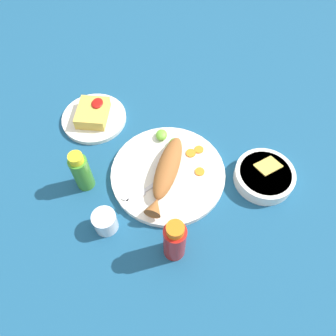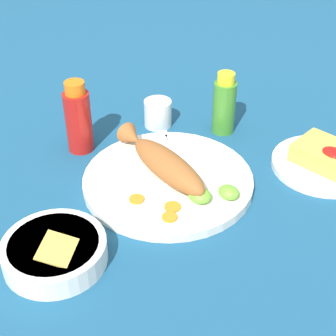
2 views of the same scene
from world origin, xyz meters
TOP-DOWN VIEW (x-y plane):
  - ground_plane at (0.00, 0.00)m, footprint 4.00×4.00m
  - main_plate at (0.00, 0.00)m, footprint 0.32×0.32m
  - fried_fish at (-0.02, 0.00)m, footprint 0.25×0.10m
  - fork_near at (-0.06, 0.05)m, footprint 0.14×0.14m
  - fork_far at (-0.02, 0.08)m, footprint 0.18×0.07m
  - carrot_slice_near at (0.01, -0.09)m, footprint 0.03×0.03m
  - carrot_slice_mid at (0.07, -0.06)m, footprint 0.03×0.03m
  - carrot_slice_far at (0.08, -0.08)m, footprint 0.03×0.03m
  - lime_wedge_main at (0.09, -0.01)m, footprint 0.04×0.04m
  - lime_wedge_side at (0.12, 0.03)m, footprint 0.04×0.03m
  - hot_sauce_bottle_red at (-0.21, -0.03)m, footprint 0.05×0.05m
  - hot_sauce_bottle_green at (-0.05, 0.22)m, footprint 0.05×0.05m
  - salt_cup at (-0.17, 0.14)m, footprint 0.06×0.06m
  - side_plate_fries at (0.18, 0.25)m, footprint 0.20×0.20m
  - fries_pile at (0.18, 0.25)m, footprint 0.11×0.09m
  - guacamole_bowl at (0.01, -0.26)m, footprint 0.16×0.16m

SIDE VIEW (x-z plane):
  - ground_plane at x=0.00m, z-range 0.00..0.00m
  - side_plate_fries at x=0.18m, z-range 0.00..0.01m
  - main_plate at x=0.00m, z-range 0.00..0.02m
  - fork_near at x=-0.06m, z-range 0.02..0.02m
  - fork_far at x=-0.02m, z-range 0.02..0.02m
  - carrot_slice_near at x=0.01m, z-range 0.02..0.02m
  - carrot_slice_mid at x=0.07m, z-range 0.02..0.02m
  - carrot_slice_far at x=0.08m, z-range 0.02..0.02m
  - guacamole_bowl at x=0.01m, z-range 0.00..0.05m
  - salt_cup at x=-0.17m, z-range 0.00..0.06m
  - lime_wedge_side at x=0.12m, z-range 0.02..0.04m
  - lime_wedge_main at x=0.09m, z-range 0.02..0.04m
  - fries_pile at x=0.18m, z-range 0.01..0.05m
  - fried_fish at x=-0.02m, z-range 0.02..0.07m
  - hot_sauce_bottle_green at x=-0.05m, z-range 0.00..0.13m
  - hot_sauce_bottle_red at x=-0.21m, z-range 0.00..0.15m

